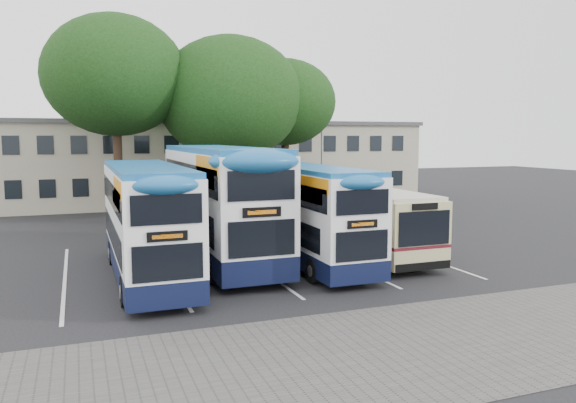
# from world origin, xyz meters

# --- Properties ---
(ground) EXTENTS (120.00, 120.00, 0.00)m
(ground) POSITION_xyz_m (0.00, 0.00, 0.00)
(ground) COLOR black
(ground) RESTS_ON ground
(paving_strip) EXTENTS (40.00, 6.00, 0.01)m
(paving_strip) POSITION_xyz_m (-2.00, -5.00, 0.01)
(paving_strip) COLOR #595654
(paving_strip) RESTS_ON ground
(bay_lines) EXTENTS (14.12, 11.00, 0.01)m
(bay_lines) POSITION_xyz_m (-3.75, 5.00, 0.01)
(bay_lines) COLOR silver
(bay_lines) RESTS_ON ground
(depot_building) EXTENTS (32.40, 8.40, 6.20)m
(depot_building) POSITION_xyz_m (0.00, 26.99, 3.15)
(depot_building) COLOR #AFA18D
(depot_building) RESTS_ON ground
(lamp_post) EXTENTS (0.25, 1.05, 9.06)m
(lamp_post) POSITION_xyz_m (6.00, 19.97, 5.08)
(lamp_post) COLOR gray
(lamp_post) RESTS_ON ground
(tree_left) EXTENTS (8.06, 8.06, 11.91)m
(tree_left) POSITION_xyz_m (-7.94, 17.61, 8.47)
(tree_left) COLOR black
(tree_left) RESTS_ON ground
(tree_mid) EXTENTS (8.84, 8.84, 11.11)m
(tree_mid) POSITION_xyz_m (-1.28, 17.45, 7.34)
(tree_mid) COLOR black
(tree_mid) RESTS_ON ground
(tree_right) EXTENTS (6.50, 6.50, 10.00)m
(tree_right) POSITION_xyz_m (2.54, 18.09, 7.21)
(tree_right) COLOR black
(tree_right) RESTS_ON ground
(bus_dd_left) EXTENTS (2.36, 9.72, 4.05)m
(bus_dd_left) POSITION_xyz_m (-7.96, 3.99, 2.23)
(bus_dd_left) COLOR #0D1433
(bus_dd_left) RESTS_ON ground
(bus_dd_mid) EXTENTS (2.69, 11.11, 4.63)m
(bus_dd_mid) POSITION_xyz_m (-4.80, 6.07, 2.55)
(bus_dd_mid) COLOR #0D1433
(bus_dd_mid) RESTS_ON ground
(bus_dd_right) EXTENTS (2.27, 9.35, 3.89)m
(bus_dd_right) POSITION_xyz_m (-1.69, 4.33, 2.14)
(bus_dd_right) COLOR #0D1433
(bus_dd_right) RESTS_ON ground
(bus_single) EXTENTS (2.43, 9.57, 2.85)m
(bus_single) POSITION_xyz_m (1.27, 5.38, 1.62)
(bus_single) COLOR #CCC288
(bus_single) RESTS_ON ground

